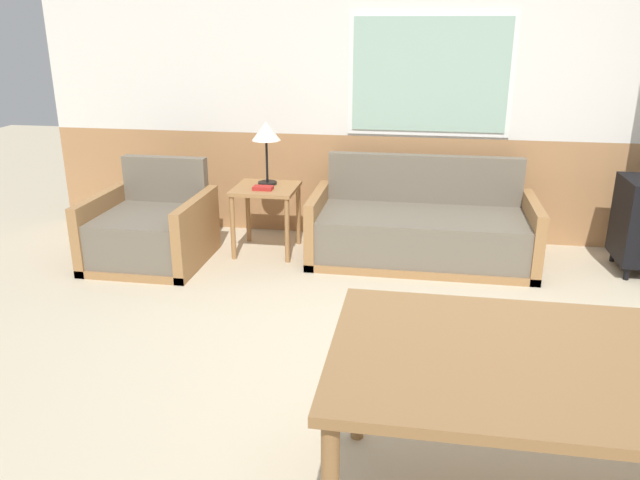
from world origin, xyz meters
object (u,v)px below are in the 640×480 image
at_px(armchair, 151,232).
at_px(dining_table, 621,379).
at_px(couch, 421,231).
at_px(table_lamp, 266,134).
at_px(side_table, 266,198).

bearing_deg(armchair, dining_table, -50.58).
xyz_separation_m(couch, armchair, (-2.16, -0.40, 0.00)).
distance_m(couch, table_lamp, 1.50).
bearing_deg(dining_table, side_table, 125.33).
xyz_separation_m(side_table, dining_table, (2.00, -2.82, 0.21)).
bearing_deg(table_lamp, side_table, -85.51).
bearing_deg(side_table, armchair, -156.14).
bearing_deg(dining_table, armchair, 139.61).
bearing_deg(couch, table_lamp, 176.66).
height_order(couch, armchair, couch).
xyz_separation_m(armchair, dining_table, (2.87, -2.44, 0.43)).
relative_size(couch, table_lamp, 3.41).
bearing_deg(table_lamp, armchair, -151.17).
bearing_deg(couch, dining_table, -75.93).
xyz_separation_m(couch, dining_table, (0.71, -2.84, 0.43)).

